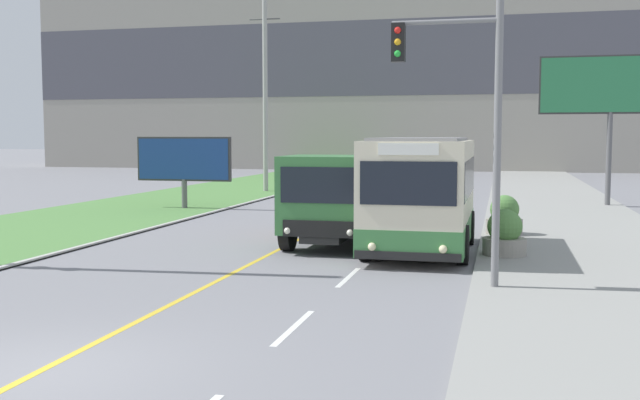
{
  "coord_description": "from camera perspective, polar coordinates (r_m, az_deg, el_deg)",
  "views": [
    {
      "loc": [
        6.1,
        -8.7,
        3.22
      ],
      "look_at": [
        1.1,
        11.82,
        1.4
      ],
      "focal_mm": 42.0,
      "sensor_mm": 36.0,
      "label": 1
    }
  ],
  "objects": [
    {
      "name": "planter_round_second",
      "position": [
        24.65,
        13.87,
        -1.26
      ],
      "size": [
        1.15,
        1.15,
        1.25
      ],
      "color": "gray",
      "rests_on": "sidewalk_right"
    },
    {
      "name": "billboard_large",
      "position": [
        36.34,
        21.3,
        7.86
      ],
      "size": [
        6.24,
        0.24,
        6.82
      ],
      "color": "#59595B",
      "rests_on": "ground_plane"
    },
    {
      "name": "city_bus",
      "position": [
        20.68,
        7.72,
        0.4
      ],
      "size": [
        2.74,
        6.15,
        3.17
      ],
      "color": "beige",
      "rests_on": "ground_plane"
    },
    {
      "name": "utility_pole_far",
      "position": [
        43.36,
        -4.2,
        8.1
      ],
      "size": [
        1.8,
        0.28,
        11.16
      ],
      "color": "#9E9E99",
      "rests_on": "ground_plane"
    },
    {
      "name": "dump_truck",
      "position": [
        21.67,
        1.2,
        -0.09
      ],
      "size": [
        2.54,
        6.82,
        2.67
      ],
      "color": "black",
      "rests_on": "ground_plane"
    },
    {
      "name": "lane_marking_centre",
      "position": [
        11.81,
        -16.73,
        -11.09
      ],
      "size": [
        2.88,
        140.0,
        0.01
      ],
      "color": "gold",
      "rests_on": "ground_plane"
    },
    {
      "name": "traffic_light_mast",
      "position": [
        15.85,
        11.07,
        6.91
      ],
      "size": [
        2.28,
        0.32,
        5.96
      ],
      "color": "slate",
      "rests_on": "ground_plane"
    },
    {
      "name": "planter_round_near",
      "position": [
        20.31,
        13.89,
        -2.61
      ],
      "size": [
        1.14,
        1.14,
        1.22
      ],
      "color": "gray",
      "rests_on": "sidewalk_right"
    },
    {
      "name": "apartment_block_background",
      "position": [
        73.13,
        9.0,
        10.06
      ],
      "size": [
        80.0,
        8.04,
        19.7
      ],
      "color": "gray",
      "rests_on": "ground_plane"
    },
    {
      "name": "billboard_small",
      "position": [
        33.49,
        -10.33,
        2.99
      ],
      "size": [
        4.37,
        0.24,
        3.17
      ],
      "color": "#59595B",
      "rests_on": "ground_plane"
    },
    {
      "name": "ground_plane",
      "position": [
        11.11,
        -20.88,
        -12.26
      ],
      "size": [
        300.0,
        300.0,
        0.0
      ],
      "primitive_type": "plane",
      "color": "slate"
    }
  ]
}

